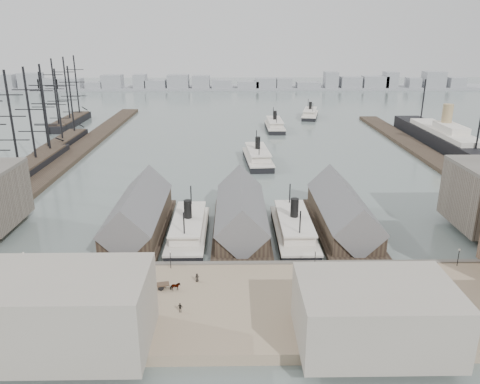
{
  "coord_description": "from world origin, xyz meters",
  "views": [
    {
      "loc": [
        -2.02,
        -94.08,
        48.41
      ],
      "look_at": [
        0.0,
        30.0,
        6.0
      ],
      "focal_mm": 35.0,
      "sensor_mm": 36.0,
      "label": 1
    }
  ],
  "objects_px": {
    "horse_cart_center": "(171,286)",
    "horse_cart_right": "(353,298)",
    "ocean_steamer": "(444,138)",
    "ferry_docked_west": "(189,229)",
    "horse_cart_left": "(62,296)"
  },
  "relations": [
    {
      "from": "horse_cart_center",
      "to": "horse_cart_right",
      "type": "height_order",
      "value": "horse_cart_center"
    },
    {
      "from": "ocean_steamer",
      "to": "horse_cart_center",
      "type": "distance_m",
      "value": 163.11
    },
    {
      "from": "ferry_docked_west",
      "to": "horse_cart_left",
      "type": "bearing_deg",
      "value": -123.04
    },
    {
      "from": "horse_cart_left",
      "to": "ferry_docked_west",
      "type": "bearing_deg",
      "value": 1.89
    },
    {
      "from": "ferry_docked_west",
      "to": "ocean_steamer",
      "type": "relative_size",
      "value": 0.31
    },
    {
      "from": "ferry_docked_west",
      "to": "horse_cart_left",
      "type": "distance_m",
      "value": 37.29
    },
    {
      "from": "horse_cart_center",
      "to": "horse_cart_right",
      "type": "relative_size",
      "value": 1.06
    },
    {
      "from": "ocean_steamer",
      "to": "horse_cart_right",
      "type": "bearing_deg",
      "value": -119.31
    },
    {
      "from": "ferry_docked_west",
      "to": "ocean_steamer",
      "type": "distance_m",
      "value": 142.37
    },
    {
      "from": "ferry_docked_west",
      "to": "horse_cart_right",
      "type": "distance_m",
      "value": 46.26
    },
    {
      "from": "ferry_docked_west",
      "to": "horse_cart_right",
      "type": "xyz_separation_m",
      "value": [
        32.6,
        -32.82,
        0.31
      ]
    },
    {
      "from": "horse_cart_left",
      "to": "horse_cart_right",
      "type": "xyz_separation_m",
      "value": [
        52.93,
        -1.56,
        -0.03
      ]
    },
    {
      "from": "ferry_docked_west",
      "to": "horse_cart_center",
      "type": "xyz_separation_m",
      "value": [
        -0.78,
        -28.03,
        0.34
      ]
    },
    {
      "from": "horse_cart_right",
      "to": "horse_cart_left",
      "type": "bearing_deg",
      "value": 80.98
    },
    {
      "from": "ocean_steamer",
      "to": "ferry_docked_west",
      "type": "bearing_deg",
      "value": -137.53
    }
  ]
}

